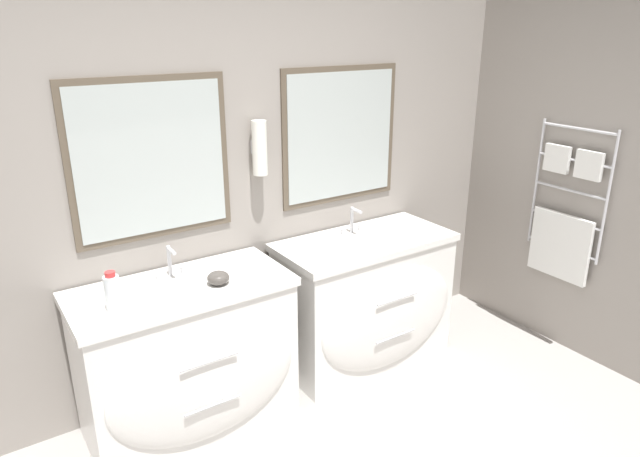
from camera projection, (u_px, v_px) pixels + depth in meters
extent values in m
cube|color=gray|center=(211.00, 182.00, 3.29)|extent=(5.92, 0.06, 2.60)
cube|color=brown|center=(151.00, 160.00, 3.02)|extent=(0.87, 0.02, 0.87)
cube|color=#B2BCBA|center=(152.00, 160.00, 3.01)|extent=(0.80, 0.01, 0.80)
cube|color=brown|center=(341.00, 135.00, 3.66)|extent=(0.87, 0.02, 0.87)
cube|color=#B2BCBA|center=(341.00, 136.00, 3.66)|extent=(0.80, 0.01, 0.80)
cylinder|color=white|center=(260.00, 148.00, 3.30)|extent=(0.09, 0.09, 0.32)
cube|color=silver|center=(255.00, 146.00, 3.34)|extent=(0.05, 0.02, 0.08)
cube|color=gray|center=(596.00, 167.00, 3.63)|extent=(0.06, 3.72, 2.60)
cylinder|color=silver|center=(607.00, 200.00, 3.54)|extent=(0.02, 0.02, 0.87)
cylinder|color=silver|center=(536.00, 182.00, 3.95)|extent=(0.02, 0.02, 0.87)
cylinder|color=silver|center=(579.00, 129.00, 3.61)|extent=(0.02, 0.52, 0.02)
cylinder|color=silver|center=(575.00, 160.00, 3.68)|extent=(0.02, 0.52, 0.02)
cylinder|color=silver|center=(570.00, 190.00, 3.75)|extent=(0.02, 0.52, 0.02)
cylinder|color=silver|center=(565.00, 220.00, 3.82)|extent=(0.02, 0.52, 0.02)
cylinder|color=silver|center=(561.00, 248.00, 3.88)|extent=(0.02, 0.52, 0.02)
cube|color=white|center=(560.00, 246.00, 3.87)|extent=(0.04, 0.43, 0.45)
cube|color=white|center=(589.00, 165.00, 3.58)|extent=(0.04, 0.18, 0.18)
cube|color=white|center=(557.00, 158.00, 3.76)|extent=(0.04, 0.18, 0.18)
cube|color=white|center=(187.00, 359.00, 3.16)|extent=(1.12, 0.53, 0.82)
ellipsoid|color=white|center=(206.00, 383.00, 2.96)|extent=(1.03, 0.12, 0.69)
cube|color=white|center=(181.00, 289.00, 3.01)|extent=(1.16, 0.55, 0.04)
ellipsoid|color=white|center=(183.00, 296.00, 3.00)|extent=(0.38, 0.33, 0.11)
cylinder|color=silver|center=(210.00, 362.00, 2.85)|extent=(0.31, 0.01, 0.01)
cylinder|color=silver|center=(213.00, 405.00, 2.94)|extent=(0.31, 0.01, 0.01)
cube|color=white|center=(363.00, 302.00, 3.81)|extent=(1.12, 0.53, 0.82)
ellipsoid|color=white|center=(389.00, 318.00, 3.60)|extent=(1.03, 0.12, 0.69)
cube|color=white|center=(365.00, 242.00, 3.66)|extent=(1.16, 0.55, 0.04)
ellipsoid|color=white|center=(367.00, 248.00, 3.65)|extent=(0.38, 0.33, 0.11)
cylinder|color=silver|center=(397.00, 299.00, 3.49)|extent=(0.31, 0.01, 0.01)
cylinder|color=silver|center=(395.00, 336.00, 3.58)|extent=(0.31, 0.01, 0.01)
cylinder|color=silver|center=(169.00, 261.00, 3.09)|extent=(0.02, 0.02, 0.17)
cylinder|color=silver|center=(171.00, 251.00, 3.03)|extent=(0.02, 0.10, 0.02)
cylinder|color=silver|center=(158.00, 276.00, 3.08)|extent=(0.03, 0.03, 0.04)
cylinder|color=silver|center=(183.00, 270.00, 3.15)|extent=(0.03, 0.03, 0.04)
cylinder|color=silver|center=(352.00, 220.00, 3.74)|extent=(0.02, 0.02, 0.17)
cylinder|color=silver|center=(357.00, 211.00, 3.67)|extent=(0.02, 0.10, 0.02)
cylinder|color=silver|center=(343.00, 232.00, 3.72)|extent=(0.03, 0.03, 0.04)
cylinder|color=silver|center=(360.00, 228.00, 3.80)|extent=(0.03, 0.03, 0.04)
cylinder|color=silver|center=(113.00, 294.00, 2.71)|extent=(0.07, 0.07, 0.18)
cylinder|color=red|center=(110.00, 274.00, 2.68)|extent=(0.05, 0.05, 0.02)
ellipsoid|color=#4C4742|center=(218.00, 278.00, 3.01)|extent=(0.12, 0.12, 0.07)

